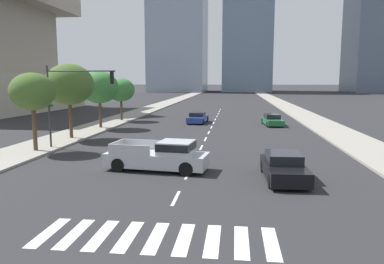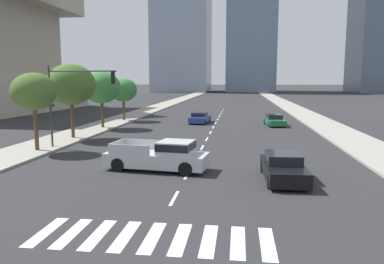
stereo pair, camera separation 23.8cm
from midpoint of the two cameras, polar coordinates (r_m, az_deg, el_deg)
sidewalk_east at (r=37.49m, az=21.17°, el=-0.05°), size 4.00×260.00×0.15m
sidewalk_west at (r=39.09m, az=-15.37°, el=0.51°), size 4.00×260.00×0.15m
crosswalk_near at (r=12.34m, az=-6.11°, el=-15.79°), size 7.65×2.43×0.01m
lane_divider_center at (r=39.40m, az=2.82°, el=0.74°), size 0.14×50.00×0.01m
pickup_truck at (r=20.62m, az=-5.00°, el=-3.67°), size 5.82×2.68×1.67m
sedan_green_0 at (r=41.88m, az=12.05°, el=1.78°), size 2.17×4.68×1.23m
sedan_black_1 at (r=19.24m, az=13.55°, el=-5.32°), size 2.07×4.60×1.33m
sedan_blue_2 at (r=43.30m, az=0.74°, el=2.17°), size 2.22×4.87×1.24m
traffic_signal_far at (r=27.76m, az=-17.97°, el=6.01°), size 5.28×0.28×5.84m
street_tree_nearest at (r=27.57m, az=-23.52°, el=5.67°), size 3.01×3.01×5.32m
street_tree_second at (r=32.62m, az=-18.54°, el=6.91°), size 4.01×4.01×6.16m
street_tree_third at (r=39.01m, az=-14.19°, el=6.66°), size 3.83×3.83×5.72m
street_tree_fourth at (r=45.77m, az=-11.00°, el=6.35°), size 3.30×3.30×5.04m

